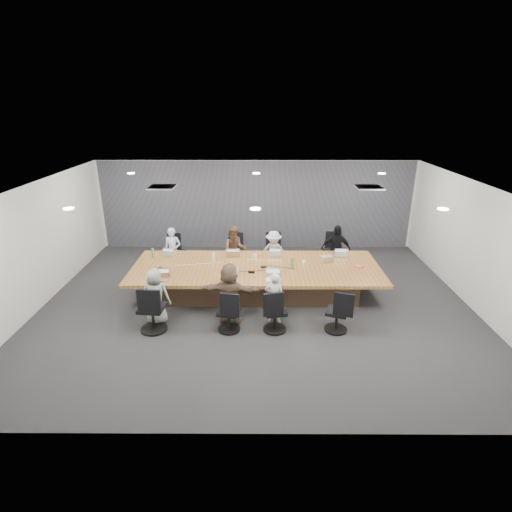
{
  "coord_description": "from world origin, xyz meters",
  "views": [
    {
      "loc": [
        0.04,
        -8.44,
        4.48
      ],
      "look_at": [
        0.0,
        0.4,
        1.05
      ],
      "focal_mm": 28.0,
      "sensor_mm": 36.0,
      "label": 1
    }
  ],
  "objects_px": {
    "laptop_4": "(161,280)",
    "bottle_clear": "(214,257)",
    "laptop_1": "(234,254)",
    "chair_1": "(236,255)",
    "person_6": "(274,298)",
    "person_1": "(235,250)",
    "stapler": "(251,272)",
    "bottle_green_right": "(292,263)",
    "canvas_bag": "(326,259)",
    "chair_3": "(333,254)",
    "person_4": "(156,296)",
    "laptop_6": "(274,280)",
    "bottle_green_left": "(153,253)",
    "laptop_5": "(231,280)",
    "chair_0": "(176,255)",
    "person_2": "(273,252)",
    "chair_2": "(273,254)",
    "laptop_0": "(168,254)",
    "person_3": "(336,249)",
    "conference_table": "(256,279)",
    "chair_6": "(275,314)",
    "snack_packet": "(359,266)",
    "person_0": "(173,251)",
    "laptop_3": "(340,254)",
    "chair_4": "(152,312)",
    "person_5": "(230,294)",
    "chair_5": "(229,315)",
    "chair_7": "(337,315)",
    "laptop_2": "(274,254)",
    "mug_brown": "(160,269)"
  },
  "relations": [
    {
      "from": "canvas_bag",
      "to": "chair_5",
      "type": "bearing_deg",
      "value": -138.94
    },
    {
      "from": "chair_7",
      "to": "laptop_6",
      "type": "relative_size",
      "value": 2.24
    },
    {
      "from": "person_4",
      "to": "laptop_5",
      "type": "xyz_separation_m",
      "value": [
        1.57,
        0.55,
        0.13
      ]
    },
    {
      "from": "chair_1",
      "to": "laptop_1",
      "type": "bearing_deg",
      "value": 88.84
    },
    {
      "from": "laptop_2",
      "to": "stapler",
      "type": "bearing_deg",
      "value": 68.42
    },
    {
      "from": "laptop_4",
      "to": "bottle_clear",
      "type": "height_order",
      "value": "bottle_clear"
    },
    {
      "from": "laptop_3",
      "to": "person_1",
      "type": "bearing_deg",
      "value": -9.58
    },
    {
      "from": "laptop_1",
      "to": "chair_1",
      "type": "bearing_deg",
      "value": -92.05
    },
    {
      "from": "bottle_green_left",
      "to": "mug_brown",
      "type": "relative_size",
      "value": 2.13
    },
    {
      "from": "chair_0",
      "to": "chair_6",
      "type": "distance_m",
      "value": 4.34
    },
    {
      "from": "laptop_3",
      "to": "laptop_5",
      "type": "height_order",
      "value": "same"
    },
    {
      "from": "laptop_0",
      "to": "laptop_6",
      "type": "xyz_separation_m",
      "value": [
        2.7,
        -1.6,
        0.0
      ]
    },
    {
      "from": "laptop_1",
      "to": "person_6",
      "type": "relative_size",
      "value": 0.31
    },
    {
      "from": "laptop_3",
      "to": "person_5",
      "type": "bearing_deg",
      "value": 39.78
    },
    {
      "from": "snack_packet",
      "to": "person_4",
      "type": "bearing_deg",
      "value": -164.0
    },
    {
      "from": "chair_5",
      "to": "person_5",
      "type": "height_order",
      "value": "person_5"
    },
    {
      "from": "laptop_3",
      "to": "laptop_4",
      "type": "bearing_deg",
      "value": 22.0
    },
    {
      "from": "laptop_5",
      "to": "chair_0",
      "type": "bearing_deg",
      "value": 118.49
    },
    {
      "from": "laptop_6",
      "to": "bottle_green_left",
      "type": "height_order",
      "value": "bottle_green_left"
    },
    {
      "from": "conference_table",
      "to": "laptop_2",
      "type": "height_order",
      "value": "laptop_2"
    },
    {
      "from": "chair_5",
      "to": "laptop_0",
      "type": "distance_m",
      "value": 3.07
    },
    {
      "from": "bottle_green_right",
      "to": "canvas_bag",
      "type": "height_order",
      "value": "bottle_green_right"
    },
    {
      "from": "laptop_5",
      "to": "person_3",
      "type": "bearing_deg",
      "value": 31.72
    },
    {
      "from": "chair_1",
      "to": "laptop_5",
      "type": "distance_m",
      "value": 2.53
    },
    {
      "from": "laptop_0",
      "to": "laptop_4",
      "type": "distance_m",
      "value": 1.61
    },
    {
      "from": "bottle_green_left",
      "to": "laptop_6",
      "type": "bearing_deg",
      "value": -24.41
    },
    {
      "from": "person_1",
      "to": "person_3",
      "type": "relative_size",
      "value": 0.97
    },
    {
      "from": "laptop_5",
      "to": "bottle_green_left",
      "type": "xyz_separation_m",
      "value": [
        -2.09,
        1.38,
        0.11
      ]
    },
    {
      "from": "person_6",
      "to": "bottle_clear",
      "type": "height_order",
      "value": "person_6"
    },
    {
      "from": "person_1",
      "to": "stapler",
      "type": "distance_m",
      "value": 1.82
    },
    {
      "from": "chair_0",
      "to": "person_5",
      "type": "distance_m",
      "value": 3.53
    },
    {
      "from": "laptop_4",
      "to": "person_6",
      "type": "distance_m",
      "value": 2.59
    },
    {
      "from": "laptop_2",
      "to": "laptop_5",
      "type": "xyz_separation_m",
      "value": [
        -1.03,
        -1.6,
        0.0
      ]
    },
    {
      "from": "chair_6",
      "to": "bottle_clear",
      "type": "bearing_deg",
      "value": 114.83
    },
    {
      "from": "person_6",
      "to": "person_3",
      "type": "bearing_deg",
      "value": -113.09
    },
    {
      "from": "person_4",
      "to": "mug_brown",
      "type": "distance_m",
      "value": 1.1
    },
    {
      "from": "bottle_green_right",
      "to": "stapler",
      "type": "distance_m",
      "value": 1.02
    },
    {
      "from": "chair_2",
      "to": "chair_5",
      "type": "xyz_separation_m",
      "value": [
        -1.03,
        -3.4,
        -0.04
      ]
    },
    {
      "from": "person_0",
      "to": "chair_1",
      "type": "bearing_deg",
      "value": 14.87
    },
    {
      "from": "chair_3",
      "to": "person_4",
      "type": "bearing_deg",
      "value": 28.53
    },
    {
      "from": "laptop_3",
      "to": "chair_4",
      "type": "bearing_deg",
      "value": 31.75
    },
    {
      "from": "person_0",
      "to": "laptop_6",
      "type": "height_order",
      "value": "person_0"
    },
    {
      "from": "person_2",
      "to": "bottle_green_right",
      "type": "xyz_separation_m",
      "value": [
        0.39,
        -1.43,
        0.26
      ]
    },
    {
      "from": "person_1",
      "to": "person_6",
      "type": "height_order",
      "value": "person_1"
    },
    {
      "from": "chair_2",
      "to": "person_1",
      "type": "relative_size",
      "value": 0.6
    },
    {
      "from": "chair_4",
      "to": "bottle_green_right",
      "type": "bearing_deg",
      "value": 34.2
    },
    {
      "from": "chair_2",
      "to": "canvas_bag",
      "type": "xyz_separation_m",
      "value": [
        1.28,
        -1.39,
        0.42
      ]
    },
    {
      "from": "laptop_1",
      "to": "conference_table",
      "type": "bearing_deg",
      "value": 124.17
    },
    {
      "from": "laptop_1",
      "to": "bottle_clear",
      "type": "distance_m",
      "value": 0.69
    },
    {
      "from": "chair_4",
      "to": "person_5",
      "type": "distance_m",
      "value": 1.63
    }
  ]
}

